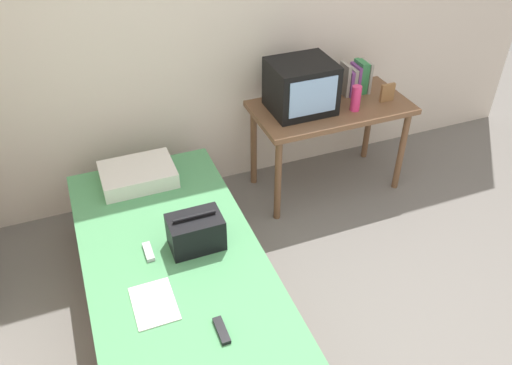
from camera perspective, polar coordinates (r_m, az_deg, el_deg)
name	(u,v)px	position (r m, az deg, el deg)	size (l,w,h in m)	color
ground_plane	(362,362)	(3.13, 11.59, -18.83)	(8.00, 8.00, 0.00)	slate
wall_back	(236,18)	(3.79, -2.17, 17.65)	(5.20, 0.10, 2.60)	beige
bed	(177,285)	(3.13, -8.75, -11.06)	(1.00, 2.00, 0.50)	brown
desk	(330,116)	(3.92, 8.19, 7.27)	(1.16, 0.60, 0.73)	brown
tv	(301,87)	(3.71, 4.99, 10.50)	(0.44, 0.39, 0.36)	black
water_bottle	(356,98)	(3.79, 10.95, 9.10)	(0.07, 0.07, 0.19)	#E53372
book_row	(355,78)	(4.03, 10.89, 11.20)	(0.21, 0.15, 0.25)	gray
picture_frame	(387,93)	(3.98, 14.29, 9.58)	(0.11, 0.02, 0.14)	olive
pillow	(138,175)	(3.48, -12.89, 0.86)	(0.47, 0.35, 0.11)	silver
handbag	(196,232)	(2.91, -6.66, -5.43)	(0.30, 0.20, 0.22)	black
magazine	(154,303)	(2.72, -11.18, -12.95)	(0.21, 0.29, 0.01)	white
remote_dark	(222,330)	(2.56, -3.81, -15.96)	(0.04, 0.16, 0.02)	black
remote_silver	(149,252)	(2.97, -11.77, -7.47)	(0.04, 0.14, 0.02)	#B7B7BC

